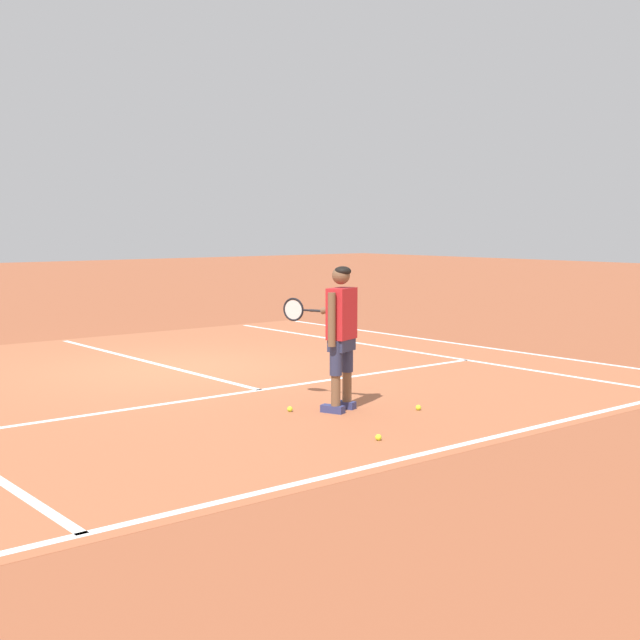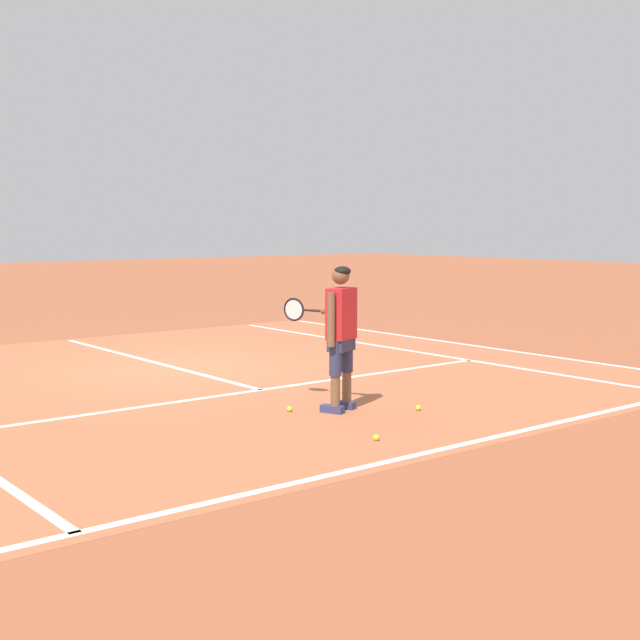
{
  "view_description": "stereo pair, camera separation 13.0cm",
  "coord_description": "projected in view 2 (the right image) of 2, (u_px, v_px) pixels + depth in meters",
  "views": [
    {
      "loc": [
        -6.57,
        -11.62,
        2.18
      ],
      "look_at": [
        -0.01,
        -3.57,
        1.05
      ],
      "focal_mm": 48.71,
      "sensor_mm": 36.0,
      "label": 1
    },
    {
      "loc": [
        -6.47,
        -11.7,
        2.18
      ],
      "look_at": [
        -0.01,
        -3.57,
        1.05
      ],
      "focal_mm": 48.71,
      "sensor_mm": 36.0,
      "label": 2
    }
  ],
  "objects": [
    {
      "name": "tennis_ball_mid_court",
      "position": [
        290.0,
        409.0,
        10.21
      ],
      "size": [
        0.07,
        0.07,
        0.07
      ],
      "primitive_type": "sphere",
      "color": "#CCE02D",
      "rests_on": "ground"
    },
    {
      "name": "line_centre_service",
      "position": [
        148.0,
        361.0,
        14.04
      ],
      "size": [
        0.1,
        6.4,
        0.01
      ],
      "primitive_type": "cube",
      "color": "white",
      "rests_on": "ground"
    },
    {
      "name": "line_singles_right",
      "position": [
        410.0,
        351.0,
        15.17
      ],
      "size": [
        0.1,
        10.05,
        0.01
      ],
      "primitive_type": "cube",
      "color": "white",
      "rests_on": "ground"
    },
    {
      "name": "line_baseline",
      "position": [
        467.0,
        443.0,
        8.72
      ],
      "size": [
        10.98,
        0.1,
        0.01
      ],
      "primitive_type": "cube",
      "color": "white",
      "rests_on": "ground"
    },
    {
      "name": "tennis_player",
      "position": [
        339.0,
        328.0,
        10.16
      ],
      "size": [
        0.57,
        1.23,
        1.71
      ],
      "color": "navy",
      "rests_on": "ground"
    },
    {
      "name": "line_service",
      "position": [
        261.0,
        390.0,
        11.55
      ],
      "size": [
        8.23,
        0.1,
        0.01
      ],
      "primitive_type": "cube",
      "color": "white",
      "rests_on": "ground"
    },
    {
      "name": "court_inner_surface",
      "position": [
        207.0,
        376.0,
        12.62
      ],
      "size": [
        10.98,
        10.45,
        0.0
      ],
      "primitive_type": "cube",
      "color": "#B2603D",
      "rests_on": "ground"
    },
    {
      "name": "tennis_ball_near_feet",
      "position": [
        376.0,
        438.0,
        8.83
      ],
      "size": [
        0.07,
        0.07,
        0.07
      ],
      "primitive_type": "sphere",
      "color": "#CCE02D",
      "rests_on": "ground"
    },
    {
      "name": "ground_plane",
      "position": [
        176.0,
        368.0,
        13.34
      ],
      "size": [
        80.0,
        80.0,
        0.0
      ],
      "primitive_type": "plane",
      "color": "#9E5133"
    },
    {
      "name": "line_doubles_right",
      "position": [
        463.0,
        344.0,
        16.02
      ],
      "size": [
        0.1,
        10.05,
        0.01
      ],
      "primitive_type": "cube",
      "color": "white",
      "rests_on": "ground"
    },
    {
      "name": "tennis_ball_by_baseline",
      "position": [
        418.0,
        408.0,
        10.27
      ],
      "size": [
        0.07,
        0.07,
        0.07
      ],
      "primitive_type": "sphere",
      "color": "#CCE02D",
      "rests_on": "ground"
    }
  ]
}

